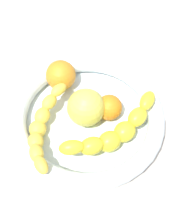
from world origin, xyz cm
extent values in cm
cube|color=#B1A79E|center=(0.00, 0.00, 1.50)|extent=(120.00, 120.00, 3.00)
cylinder|color=silver|center=(0.00, 0.00, 3.98)|extent=(27.90, 27.90, 1.95)
torus|color=silver|center=(0.00, 0.00, 6.60)|extent=(30.21, 30.21, 3.30)
ellipsoid|color=yellow|center=(-4.03, 5.52, 9.56)|extent=(4.18, 3.54, 2.13)
ellipsoid|color=yellow|center=(-6.37, 3.98, 8.57)|extent=(4.38, 4.24, 2.51)
ellipsoid|color=yellow|center=(-8.32, 1.97, 7.58)|extent=(4.50, 4.63, 2.89)
ellipsoid|color=yellow|center=(-9.79, -0.42, 6.59)|extent=(4.50, 4.66, 3.27)
ellipsoid|color=yellow|center=(-10.70, -3.07, 7.58)|extent=(3.62, 4.16, 2.89)
ellipsoid|color=yellow|center=(-11.02, -5.85, 8.57)|extent=(2.53, 3.62, 2.51)
ellipsoid|color=yellow|center=(-10.73, -8.64, 9.56)|extent=(2.85, 3.98, 2.13)
ellipsoid|color=yellow|center=(-5.05, -7.15, 9.65)|extent=(4.82, 3.33, 2.63)
ellipsoid|color=yellow|center=(-1.51, -7.41, 8.58)|extent=(4.51, 3.29, 3.19)
ellipsoid|color=yellow|center=(2.01, -7.00, 7.51)|extent=(5.13, 4.60, 3.76)
ellipsoid|color=yellow|center=(5.40, -5.94, 7.51)|extent=(5.55, 5.19, 3.76)
ellipsoid|color=yellow|center=(8.53, -4.27, 8.58)|extent=(5.47, 5.12, 3.19)
ellipsoid|color=yellow|center=(11.29, -2.04, 9.65)|extent=(5.01, 4.98, 2.63)
sphere|color=orange|center=(4.52, 0.19, 7.49)|extent=(5.09, 5.09, 5.09)
sphere|color=orange|center=(-2.46, 10.20, 8.08)|extent=(6.27, 6.27, 6.27)
sphere|color=#D4CD50|center=(-0.07, 0.62, 8.62)|extent=(7.34, 7.34, 7.34)
camera|label=1|loc=(-9.39, -29.66, 55.65)|focal=47.91mm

